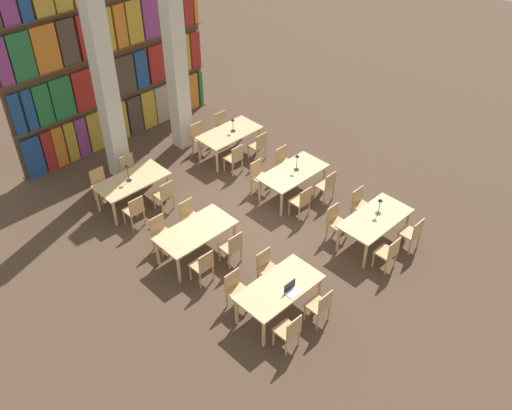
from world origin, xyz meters
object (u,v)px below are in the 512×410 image
(chair_1, at_px, (236,289))
(chair_16, at_px, (134,210))
(chair_19, at_px, (130,170))
(desk_lamp_1, at_px, (297,160))
(chair_3, at_px, (267,268))
(desk_lamp_2, at_px, (127,170))
(chair_21, at_px, (199,137))
(chair_22, at_px, (259,145))
(reading_table_1, at_px, (375,220))
(chair_14, at_px, (326,185))
(reading_table_4, at_px, (132,182))
(chair_10, at_px, (232,247))
(chair_4, at_px, (388,252))
(chair_15, at_px, (284,162))
(desk_lamp_0, at_px, (380,204))
(chair_12, at_px, (301,201))
(pillar_left, at_px, (104,74))
(chair_23, at_px, (223,126))
(desk_lamp_3, at_px, (233,123))
(chair_2, at_px, (320,306))
(laptop, at_px, (292,290))
(reading_table_0, at_px, (279,290))
(chair_11, at_px, (190,216))
(pillar_center, at_px, (175,48))
(chair_6, at_px, (412,233))
(reading_table_2, at_px, (196,233))
(chair_17, at_px, (101,184))
(chair_0, at_px, (289,331))
(chair_20, at_px, (235,158))
(chair_18, at_px, (164,194))
(chair_8, at_px, (203,265))
(reading_table_3, at_px, (293,174))
(reading_table_5, at_px, (229,135))
(chair_13, at_px, (259,176))
(chair_9, at_px, (161,232))

(chair_1, xyz_separation_m, chair_16, (-0.00, 3.64, 0.00))
(chair_19, bearing_deg, desk_lamp_1, 130.60)
(chair_3, distance_m, desk_lamp_2, 4.47)
(chair_16, height_order, chair_21, same)
(chair_22, bearing_deg, reading_table_1, -97.00)
(chair_14, distance_m, reading_table_4, 4.94)
(chair_10, distance_m, chair_19, 4.12)
(chair_4, distance_m, chair_15, 4.20)
(desk_lamp_0, relative_size, chair_12, 0.49)
(pillar_left, relative_size, chair_23, 6.76)
(chair_14, bearing_deg, chair_12, 180.00)
(reading_table_1, relative_size, desk_lamp_3, 4.39)
(chair_2, bearing_deg, laptop, 123.77)
(reading_table_0, xyz_separation_m, chair_11, (0.31, 3.27, -0.19))
(reading_table_1, bearing_deg, desk_lamp_3, 87.40)
(pillar_center, bearing_deg, reading_table_1, -85.72)
(desk_lamp_0, xyz_separation_m, chair_11, (-3.01, 3.26, -0.57))
(desk_lamp_1, height_order, chair_19, desk_lamp_1)
(chair_6, bearing_deg, reading_table_2, 138.28)
(chair_1, height_order, chair_4, same)
(chair_17, bearing_deg, pillar_center, -168.40)
(chair_0, xyz_separation_m, chair_20, (3.29, 5.14, 0.00))
(chair_12, xyz_separation_m, chair_18, (-2.27, 2.58, 0.00))
(chair_8, relative_size, chair_16, 1.00)
(reading_table_2, bearing_deg, reading_table_3, 0.70)
(chair_21, bearing_deg, reading_table_5, 123.53)
(chair_13, bearing_deg, chair_3, 48.52)
(chair_8, bearing_deg, chair_11, 60.58)
(chair_15, bearing_deg, chair_0, 44.60)
(chair_11, distance_m, chair_18, 1.12)
(chair_3, height_order, reading_table_2, chair_3)
(chair_18, bearing_deg, chair_16, 180.00)
(chair_0, relative_size, chair_2, 1.00)
(chair_1, xyz_separation_m, desk_lamp_3, (3.90, 4.35, 0.55))
(chair_4, xyz_separation_m, reading_table_5, (0.61, 5.92, 0.19))
(chair_9, xyz_separation_m, chair_20, (3.32, 1.12, 0.00))
(reading_table_2, distance_m, desk_lamp_2, 2.67)
(reading_table_1, xyz_separation_m, chair_17, (-3.66, 5.93, -0.19))
(reading_table_2, height_order, reading_table_3, same)
(pillar_left, xyz_separation_m, laptop, (-0.39, -6.81, -2.20))
(chair_6, distance_m, chair_15, 4.09)
(chair_9, height_order, chair_21, same)
(chair_10, height_order, chair_15, same)
(chair_18, bearing_deg, chair_20, -0.07)
(chair_12, bearing_deg, chair_16, 140.84)
(chair_3, distance_m, chair_9, 2.69)
(laptop, relative_size, chair_18, 0.36)
(chair_3, xyz_separation_m, chair_20, (2.38, 3.64, 0.00))
(chair_3, bearing_deg, chair_19, -89.96)
(chair_1, relative_size, chair_21, 1.00)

